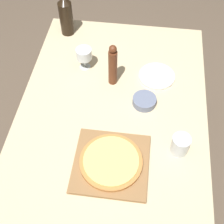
% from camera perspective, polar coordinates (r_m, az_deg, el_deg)
% --- Properties ---
extents(ground_plane, '(12.00, 12.00, 0.00)m').
position_cam_1_polar(ground_plane, '(2.26, -0.08, -11.58)').
color(ground_plane, brown).
extents(dining_table, '(0.99, 1.51, 0.73)m').
position_cam_1_polar(dining_table, '(1.69, -0.10, -2.15)').
color(dining_table, '#CCB78E').
rests_on(dining_table, ground_plane).
extents(cutting_board, '(0.35, 0.34, 0.02)m').
position_cam_1_polar(cutting_board, '(1.47, -0.17, -9.37)').
color(cutting_board, olive).
rests_on(cutting_board, dining_table).
extents(pizza, '(0.29, 0.29, 0.02)m').
position_cam_1_polar(pizza, '(1.45, -0.17, -9.00)').
color(pizza, '#BC7A3D').
rests_on(pizza, cutting_board).
extents(wine_bottle, '(0.08, 0.08, 0.32)m').
position_cam_1_polar(wine_bottle, '(2.03, -8.43, 17.09)').
color(wine_bottle, black).
rests_on(wine_bottle, dining_table).
extents(pepper_mill, '(0.05, 0.05, 0.26)m').
position_cam_1_polar(pepper_mill, '(1.68, 0.14, 8.48)').
color(pepper_mill, '#5B2D19').
rests_on(pepper_mill, dining_table).
extents(wine_glass, '(0.09, 0.09, 0.13)m').
position_cam_1_polar(wine_glass, '(1.80, -5.15, 10.44)').
color(wine_glass, silver).
rests_on(wine_glass, dining_table).
extents(small_bowl, '(0.13, 0.13, 0.04)m').
position_cam_1_polar(small_bowl, '(1.67, 5.94, 2.02)').
color(small_bowl, slate).
rests_on(small_bowl, dining_table).
extents(drinking_tumbler, '(0.09, 0.09, 0.10)m').
position_cam_1_polar(drinking_tumbler, '(1.50, 12.37, -5.85)').
color(drinking_tumbler, silver).
rests_on(drinking_tumbler, dining_table).
extents(dinner_plate, '(0.21, 0.21, 0.01)m').
position_cam_1_polar(dinner_plate, '(1.81, 8.18, 6.52)').
color(dinner_plate, silver).
rests_on(dinner_plate, dining_table).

